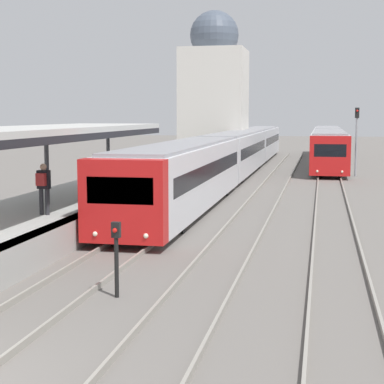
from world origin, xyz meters
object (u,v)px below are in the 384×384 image
(person_on_platform, at_px, (43,185))
(signal_mast_far, at_px, (357,133))
(train_far, at_px, (328,144))
(signal_post_near, at_px, (116,251))
(train_near, at_px, (235,151))

(person_on_platform, bearing_deg, signal_mast_far, 66.90)
(train_far, xyz_separation_m, signal_post_near, (-5.10, -44.30, -0.55))
(signal_mast_far, bearing_deg, train_near, -175.39)
(person_on_platform, distance_m, signal_post_near, 6.88)
(train_near, xyz_separation_m, signal_mast_far, (8.24, 0.67, 1.31))
(train_far, height_order, signal_mast_far, signal_mast_far)
(train_far, bearing_deg, train_near, -115.44)
(person_on_platform, bearing_deg, signal_post_near, -51.91)
(train_far, bearing_deg, person_on_platform, -103.45)
(train_near, height_order, train_far, train_near)
(person_on_platform, relative_size, train_near, 0.03)
(person_on_platform, relative_size, signal_mast_far, 0.36)
(person_on_platform, xyz_separation_m, train_near, (2.83, 25.31, -0.31))
(train_near, relative_size, train_far, 1.63)
(person_on_platform, xyz_separation_m, train_far, (9.31, 38.93, -0.31))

